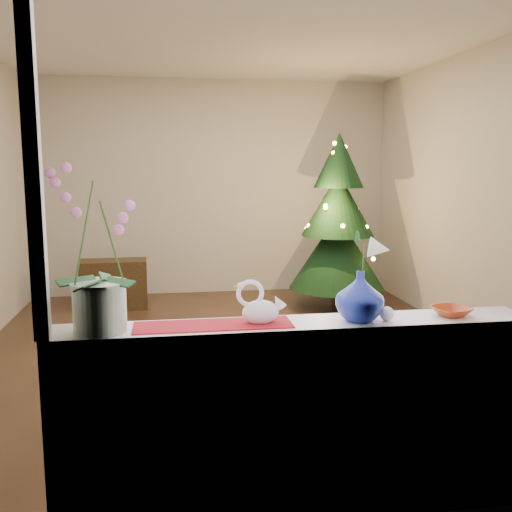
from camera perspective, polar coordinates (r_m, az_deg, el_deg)
The scene contains 17 objects.
ground at distance 5.11m, azimuth -2.01°, elevation -9.55°, with size 5.00×5.00×0.00m, color #342115.
wall_back at distance 7.34m, azimuth -4.40°, elevation 6.79°, with size 4.50×0.10×2.70m, color beige.
wall_front at distance 2.39m, azimuth 4.93°, elevation 2.54°, with size 4.50×0.10×2.70m, color beige.
wall_right at distance 5.58m, azimuth 21.62°, elevation 5.55°, with size 0.10×5.00×2.70m, color beige.
ceiling at distance 4.97m, azimuth -2.19°, elevation 21.51°, with size 5.00×5.00×0.00m, color white.
window_apron at distance 2.69m, azimuth 4.45°, elevation -17.02°, with size 2.20×0.08×0.88m, color white.
windowsill at distance 2.61m, azimuth 4.12°, elevation -7.02°, with size 2.20×0.26×0.04m, color white.
window_frame at distance 2.41m, azimuth 4.87°, elevation 10.92°, with size 2.22×0.06×1.60m, color white, non-canonical shape.
runner at distance 2.54m, azimuth -4.31°, elevation -6.88°, with size 0.70×0.20×0.01m, color maroon.
orchid_pot at distance 2.47m, azimuth -15.59°, elevation 0.68°, with size 0.24×0.24×0.71m, color silver, non-canonical shape.
swan at distance 2.55m, azimuth 0.45°, elevation -4.70°, with size 0.22×0.10×0.19m, color white, non-canonical shape.
blue_vase at distance 2.63m, azimuth 10.35°, elevation -3.59°, with size 0.25×0.25×0.26m, color navy.
lily at distance 2.59m, azimuth 10.49°, elevation 1.40°, with size 0.15×0.08×0.20m, color silver, non-canonical shape.
paperweight at distance 2.67m, azimuth 12.95°, elevation -5.64°, with size 0.07×0.07×0.07m, color silver.
amber_dish at distance 2.85m, azimuth 18.94°, elevation -5.32°, with size 0.15×0.15×0.04m, color #9D3614.
xmas_tree at distance 6.58m, azimuth 8.17°, elevation 3.41°, with size 1.09×1.09×1.99m, color black, non-canonical shape.
side_table at distance 6.77m, azimuth -14.01°, elevation -2.75°, with size 0.75×0.37×0.56m, color black.
Camera 1 is at (-0.57, -4.81, 1.61)m, focal length 40.00 mm.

